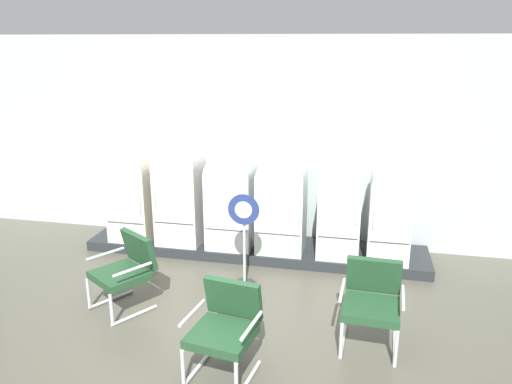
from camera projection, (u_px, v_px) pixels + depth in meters
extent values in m
cube|color=#514F43|center=(193.00, 375.00, 5.03)|extent=(12.00, 10.00, 0.05)
cube|color=silver|center=(263.00, 142.00, 7.96)|extent=(11.76, 0.12, 3.29)
cube|color=#47443F|center=(264.00, 58.00, 7.58)|extent=(11.76, 0.07, 0.06)
cube|color=#272B2F|center=(255.00, 248.00, 7.83)|extent=(5.26, 0.95, 0.15)
cube|color=silver|center=(134.00, 204.00, 7.92)|extent=(0.65, 0.65, 1.12)
cylinder|color=silver|center=(131.00, 170.00, 7.76)|extent=(0.65, 0.64, 0.65)
cube|color=#383838|center=(125.00, 223.00, 7.67)|extent=(0.60, 0.01, 0.01)
cylinder|color=silver|center=(140.00, 204.00, 7.51)|extent=(0.02, 0.02, 0.28)
cube|color=silver|center=(180.00, 202.00, 7.73)|extent=(0.67, 0.62, 1.29)
cylinder|color=silver|center=(178.00, 162.00, 7.54)|extent=(0.67, 0.61, 0.67)
cube|color=#383838|center=(174.00, 223.00, 7.50)|extent=(0.62, 0.01, 0.01)
cylinder|color=silver|center=(155.00, 198.00, 7.43)|extent=(0.02, 0.02, 0.28)
cube|color=white|center=(231.00, 209.00, 7.61)|extent=(0.68, 0.67, 1.16)
cylinder|color=white|center=(231.00, 173.00, 7.44)|extent=(0.68, 0.66, 0.68)
cube|color=#383838|center=(226.00, 230.00, 7.35)|extent=(0.63, 0.01, 0.01)
cylinder|color=silver|center=(244.00, 209.00, 7.19)|extent=(0.02, 0.02, 0.28)
cube|color=silver|center=(282.00, 213.00, 7.46)|extent=(0.70, 0.66, 1.14)
cylinder|color=silver|center=(282.00, 176.00, 7.29)|extent=(0.70, 0.65, 0.70)
cube|color=#383838|center=(278.00, 234.00, 7.20)|extent=(0.64, 0.01, 0.01)
cylinder|color=silver|center=(298.00, 214.00, 7.04)|extent=(0.02, 0.02, 0.28)
cube|color=silver|center=(339.00, 216.00, 7.27)|extent=(0.60, 0.63, 1.19)
cylinder|color=silver|center=(342.00, 177.00, 7.09)|extent=(0.60, 0.62, 0.60)
cube|color=#383838|center=(338.00, 238.00, 7.03)|extent=(0.56, 0.01, 0.01)
cylinder|color=silver|center=(357.00, 215.00, 6.87)|extent=(0.02, 0.02, 0.28)
cube|color=silver|center=(389.00, 220.00, 7.16)|extent=(0.58, 0.68, 1.15)
cylinder|color=silver|center=(392.00, 182.00, 6.99)|extent=(0.58, 0.67, 0.58)
cube|color=#383838|center=(389.00, 243.00, 6.89)|extent=(0.54, 0.01, 0.01)
cylinder|color=silver|center=(374.00, 218.00, 6.83)|extent=(0.02, 0.02, 0.28)
cylinder|color=silver|center=(111.00, 299.00, 6.40)|extent=(0.37, 0.54, 0.04)
cylinder|color=silver|center=(88.00, 293.00, 6.15)|extent=(0.06, 0.06, 0.39)
cylinder|color=silver|center=(135.00, 315.00, 6.03)|extent=(0.37, 0.54, 0.04)
cylinder|color=silver|center=(111.00, 310.00, 5.77)|extent=(0.06, 0.06, 0.39)
cube|color=#234A2B|center=(120.00, 275.00, 6.09)|extent=(0.81, 0.80, 0.09)
cube|color=#234A2B|center=(139.00, 249.00, 6.21)|extent=(0.58, 0.45, 0.43)
cylinder|color=silver|center=(105.00, 254.00, 6.25)|extent=(0.31, 0.45, 0.04)
cylinder|color=silver|center=(132.00, 269.00, 5.82)|extent=(0.31, 0.45, 0.04)
cylinder|color=silver|center=(343.00, 341.00, 5.52)|extent=(0.07, 0.62, 0.04)
cylinder|color=silver|center=(341.00, 340.00, 5.19)|extent=(0.04, 0.04, 0.39)
cylinder|color=silver|center=(394.00, 348.00, 5.38)|extent=(0.07, 0.62, 0.04)
cylinder|color=silver|center=(396.00, 348.00, 5.06)|extent=(0.04, 0.04, 0.39)
cube|color=#234A2B|center=(371.00, 309.00, 5.32)|extent=(0.62, 0.60, 0.09)
cube|color=#234A2B|center=(374.00, 275.00, 5.52)|extent=(0.60, 0.19, 0.43)
cylinder|color=silver|center=(342.00, 290.00, 5.35)|extent=(0.06, 0.51, 0.04)
cylinder|color=silver|center=(403.00, 297.00, 5.19)|extent=(0.06, 0.51, 0.04)
cylinder|color=silver|center=(198.00, 368.00, 5.07)|extent=(0.14, 0.62, 0.04)
cylinder|color=silver|center=(183.00, 368.00, 4.75)|extent=(0.05, 0.05, 0.39)
cylinder|color=silver|center=(248.00, 380.00, 4.88)|extent=(0.14, 0.62, 0.04)
cylinder|color=silver|center=(236.00, 382.00, 4.56)|extent=(0.05, 0.05, 0.39)
cube|color=#234A2B|center=(222.00, 336.00, 4.85)|extent=(0.67, 0.65, 0.09)
cube|color=#234A2B|center=(233.00, 298.00, 5.03)|extent=(0.61, 0.25, 0.43)
cylinder|color=silver|center=(192.00, 313.00, 4.90)|extent=(0.12, 0.51, 0.04)
cylinder|color=silver|center=(252.00, 325.00, 4.68)|extent=(0.12, 0.51, 0.04)
cylinder|color=#2D2D30|center=(245.00, 284.00, 6.80)|extent=(0.32, 0.32, 0.03)
cylinder|color=silver|center=(244.00, 247.00, 6.64)|extent=(0.04, 0.04, 1.07)
cylinder|color=navy|center=(244.00, 210.00, 6.46)|extent=(0.41, 0.02, 0.41)
cylinder|color=white|center=(243.00, 210.00, 6.45)|extent=(0.23, 0.00, 0.23)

